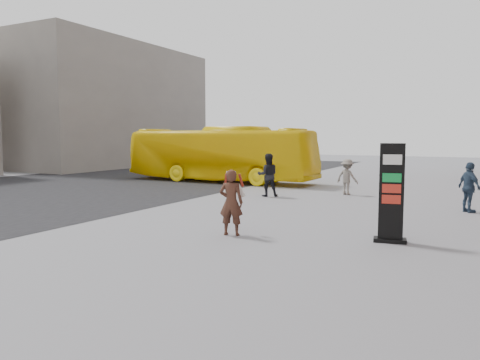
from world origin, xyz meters
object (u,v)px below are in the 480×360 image
at_px(pedestrian_a, 268,175).
at_px(pedestrian_c, 469,187).
at_px(info_pylon, 391,193).
at_px(woman, 231,202).
at_px(pedestrian_b, 347,177).
at_px(bus, 220,154).

distance_m(pedestrian_a, pedestrian_c, 7.65).
relative_size(info_pylon, woman, 1.40).
xyz_separation_m(pedestrian_b, pedestrian_c, (4.79, -2.77, 0.07)).
relative_size(woman, pedestrian_a, 0.94).
bearing_deg(pedestrian_c, pedestrian_a, 46.02).
bearing_deg(woman, pedestrian_b, -107.38).
bearing_deg(pedestrian_a, pedestrian_c, 145.75).
distance_m(bus, pedestrian_c, 13.66).
height_order(info_pylon, woman, info_pylon).
relative_size(bus, pedestrian_c, 6.48).
height_order(info_pylon, pedestrian_c, info_pylon).
relative_size(pedestrian_a, pedestrian_c, 1.07).
bearing_deg(info_pylon, woman, -174.42).
bearing_deg(bus, woman, -147.95).
height_order(info_pylon, bus, bus).
bearing_deg(woman, info_pylon, -178.59).
xyz_separation_m(pedestrian_a, pedestrian_b, (2.82, 2.08, -0.13)).
bearing_deg(bus, pedestrian_c, -111.80).
height_order(pedestrian_a, pedestrian_b, pedestrian_a).
bearing_deg(pedestrian_b, woman, 104.57).
bearing_deg(info_pylon, pedestrian_a, 123.45).
bearing_deg(woman, pedestrian_a, -87.10).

